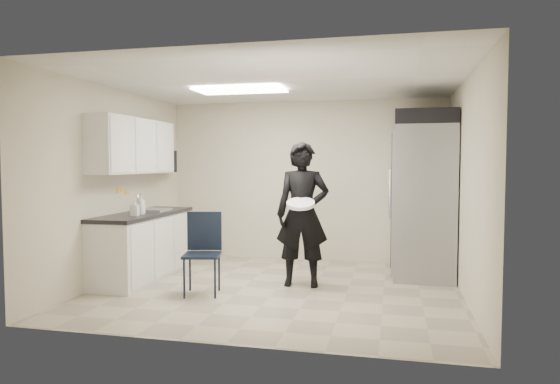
% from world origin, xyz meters
% --- Properties ---
extents(floor, '(4.50, 4.50, 0.00)m').
position_xyz_m(floor, '(0.00, 0.00, 0.00)').
color(floor, tan).
rests_on(floor, ground).
extents(ceiling, '(4.50, 4.50, 0.00)m').
position_xyz_m(ceiling, '(0.00, 0.00, 2.60)').
color(ceiling, silver).
rests_on(ceiling, back_wall).
extents(back_wall, '(4.50, 0.00, 4.50)m').
position_xyz_m(back_wall, '(0.00, 2.00, 1.30)').
color(back_wall, beige).
rests_on(back_wall, floor).
extents(left_wall, '(0.00, 4.00, 4.00)m').
position_xyz_m(left_wall, '(-2.25, 0.00, 1.30)').
color(left_wall, beige).
rests_on(left_wall, floor).
extents(right_wall, '(0.00, 4.00, 4.00)m').
position_xyz_m(right_wall, '(2.25, 0.00, 1.30)').
color(right_wall, beige).
rests_on(right_wall, floor).
extents(ceiling_panel, '(1.20, 0.60, 0.02)m').
position_xyz_m(ceiling_panel, '(-0.60, 0.40, 2.57)').
color(ceiling_panel, white).
rests_on(ceiling_panel, ceiling).
extents(lower_counter, '(0.60, 1.90, 0.86)m').
position_xyz_m(lower_counter, '(-1.95, 0.20, 0.43)').
color(lower_counter, silver).
rests_on(lower_counter, floor).
extents(countertop, '(0.64, 1.95, 0.05)m').
position_xyz_m(countertop, '(-1.95, 0.20, 0.89)').
color(countertop, black).
rests_on(countertop, lower_counter).
extents(sink, '(0.42, 0.40, 0.14)m').
position_xyz_m(sink, '(-1.93, 0.45, 0.87)').
color(sink, gray).
rests_on(sink, countertop).
extents(faucet, '(0.02, 0.02, 0.24)m').
position_xyz_m(faucet, '(-2.13, 0.45, 1.02)').
color(faucet, silver).
rests_on(faucet, countertop).
extents(upper_cabinets, '(0.35, 1.80, 0.75)m').
position_xyz_m(upper_cabinets, '(-2.08, 0.20, 1.83)').
color(upper_cabinets, silver).
rests_on(upper_cabinets, left_wall).
extents(towel_dispenser, '(0.22, 0.30, 0.35)m').
position_xyz_m(towel_dispenser, '(-2.14, 1.35, 1.62)').
color(towel_dispenser, black).
rests_on(towel_dispenser, left_wall).
extents(notice_sticker_left, '(0.00, 0.12, 0.07)m').
position_xyz_m(notice_sticker_left, '(-2.24, 0.10, 1.22)').
color(notice_sticker_left, yellow).
rests_on(notice_sticker_left, left_wall).
extents(notice_sticker_right, '(0.00, 0.12, 0.07)m').
position_xyz_m(notice_sticker_right, '(-2.24, 0.30, 1.18)').
color(notice_sticker_right, yellow).
rests_on(notice_sticker_right, left_wall).
extents(commercial_fridge, '(0.80, 1.35, 2.10)m').
position_xyz_m(commercial_fridge, '(1.83, 1.27, 1.05)').
color(commercial_fridge, gray).
rests_on(commercial_fridge, floor).
extents(fridge_compressor, '(0.80, 1.35, 0.20)m').
position_xyz_m(fridge_compressor, '(1.83, 1.27, 2.20)').
color(fridge_compressor, black).
rests_on(fridge_compressor, commercial_fridge).
extents(folding_chair, '(0.51, 0.51, 0.96)m').
position_xyz_m(folding_chair, '(-0.83, -0.45, 0.48)').
color(folding_chair, black).
rests_on(folding_chair, floor).
extents(man_tuxedo, '(0.72, 0.51, 1.87)m').
position_xyz_m(man_tuxedo, '(0.28, 0.25, 0.93)').
color(man_tuxedo, black).
rests_on(man_tuxedo, floor).
extents(bucket_lid, '(0.38, 0.38, 0.04)m').
position_xyz_m(bucket_lid, '(0.30, 0.00, 1.09)').
color(bucket_lid, silver).
rests_on(bucket_lid, man_tuxedo).
extents(soap_bottle_a, '(0.13, 0.13, 0.26)m').
position_xyz_m(soap_bottle_a, '(-1.84, -0.05, 1.04)').
color(soap_bottle_a, white).
rests_on(soap_bottle_a, countertop).
extents(soap_bottle_b, '(0.11, 0.11, 0.21)m').
position_xyz_m(soap_bottle_b, '(-1.84, -0.21, 1.02)').
color(soap_bottle_b, '#9E9FA9').
rests_on(soap_bottle_b, countertop).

